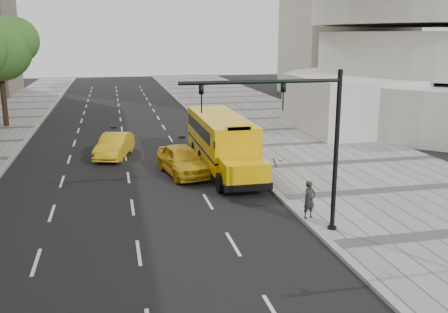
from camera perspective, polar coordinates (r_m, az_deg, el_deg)
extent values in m
plane|color=black|center=(27.99, -8.82, -2.26)|extent=(140.00, 140.00, 0.00)
cube|color=gray|center=(31.08, 13.81, -0.75)|extent=(12.00, 140.00, 0.15)
cube|color=gray|center=(28.95, 3.10, -1.42)|extent=(0.30, 140.00, 0.15)
cube|color=silver|center=(41.68, 14.11, 5.82)|extent=(8.00, 10.00, 4.40)
cylinder|color=black|center=(45.75, -23.92, 6.66)|extent=(0.44, 0.44, 5.88)
sphere|color=#2E591D|center=(45.56, -22.68, 12.16)|extent=(3.78, 3.78, 3.78)
cube|color=#E2AB06|center=(29.60, -0.43, 2.31)|extent=(2.50, 9.00, 2.45)
cube|color=#E2AB06|center=(24.56, 2.29, -1.70)|extent=(2.20, 2.00, 1.10)
cube|color=black|center=(23.89, 2.82, -3.52)|extent=(2.38, 0.25, 0.35)
cube|color=black|center=(29.71, -0.43, 1.32)|extent=(2.52, 9.00, 0.12)
cube|color=black|center=(25.28, 1.70, 1.43)|extent=(2.05, 0.10, 0.90)
cube|color=black|center=(29.99, -0.64, 3.39)|extent=(2.52, 7.50, 0.70)
cube|color=#E2AB06|center=(25.11, 1.72, 3.21)|extent=(1.40, 0.12, 0.28)
ellipsoid|color=silver|center=(23.50, 6.77, -0.48)|extent=(0.32, 0.32, 0.14)
cylinder|color=black|center=(23.67, 6.03, -0.86)|extent=(0.36, 0.47, 0.58)
cylinder|color=black|center=(24.75, -0.44, -3.02)|extent=(0.30, 1.00, 1.00)
cylinder|color=black|center=(25.30, 4.58, -2.69)|extent=(0.30, 1.00, 1.00)
cylinder|color=black|center=(29.67, -2.56, -0.20)|extent=(0.30, 1.00, 1.00)
cylinder|color=black|center=(30.13, 1.67, 0.03)|extent=(0.30, 1.00, 1.00)
cylinder|color=black|center=(32.07, -3.35, 0.85)|extent=(0.30, 1.00, 1.00)
cylinder|color=black|center=(32.50, 0.58, 1.05)|extent=(0.30, 1.00, 1.00)
imported|color=gold|center=(27.95, -4.79, -0.41)|extent=(2.79, 5.12, 1.65)
imported|color=gold|center=(32.57, -12.40, 1.21)|extent=(2.75, 4.82, 1.50)
imported|color=#212427|center=(21.12, 9.73, -4.90)|extent=(0.68, 0.55, 1.61)
cylinder|color=black|center=(19.52, 12.67, 0.28)|extent=(0.18, 0.18, 6.40)
cylinder|color=black|center=(20.44, 12.22, -8.13)|extent=(0.36, 0.36, 0.25)
cylinder|color=black|center=(17.99, 4.37, 8.51)|extent=(6.00, 0.14, 0.14)
imported|color=black|center=(18.30, 6.75, 6.81)|extent=(0.16, 0.20, 1.00)
imported|color=black|center=(17.54, -2.60, 6.59)|extent=(0.16, 0.20, 1.00)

